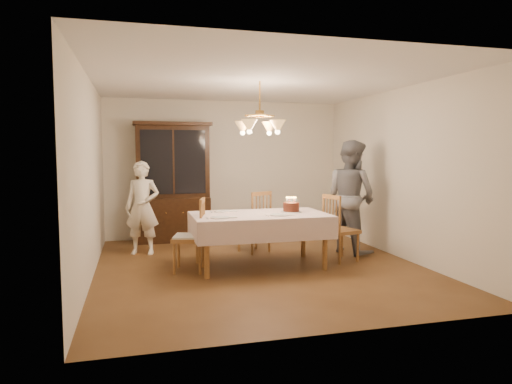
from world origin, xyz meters
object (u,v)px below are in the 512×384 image
object	(u,v)px
dining_table	(260,219)
china_hutch	(173,184)
elderly_woman	(142,208)
birthday_cake	(291,208)
chair_far_side	(255,225)

from	to	relation	value
dining_table	china_hutch	size ratio (longest dim) A/B	0.88
china_hutch	elderly_woman	size ratio (longest dim) A/B	1.45
elderly_woman	dining_table	bearing A→B (deg)	-21.47
elderly_woman	birthday_cake	size ratio (longest dim) A/B	4.96
dining_table	china_hutch	distance (m)	2.50
china_hutch	birthday_cake	distance (m)	2.69
dining_table	chair_far_side	size ratio (longest dim) A/B	1.90
elderly_woman	birthday_cake	xyz separation A→B (m)	(2.07, -1.23, 0.08)
chair_far_side	birthday_cake	xyz separation A→B (m)	(0.31, -0.90, 0.38)
birthday_cake	china_hutch	bearing A→B (deg)	124.29
china_hutch	elderly_woman	bearing A→B (deg)	-119.94
chair_far_side	dining_table	bearing A→B (deg)	-100.44
dining_table	elderly_woman	xyz separation A→B (m)	(-1.59, 1.27, 0.06)
chair_far_side	elderly_woman	world-z (taller)	elderly_woman
dining_table	birthday_cake	world-z (taller)	birthday_cake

